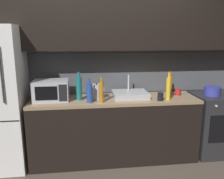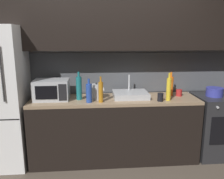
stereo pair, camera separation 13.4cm
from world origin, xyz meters
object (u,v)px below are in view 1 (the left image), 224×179
(oven_range, at_px, (213,124))
(wine_bottle_teal, at_px, (79,88))
(wine_bottle_orange, at_px, (169,85))
(mug_red, at_px, (178,92))
(mug_dark, at_px, (160,97))
(cooking_pot, at_px, (212,91))
(kettle, at_px, (97,92))
(wine_bottle_amber, at_px, (101,92))
(wine_bottle_blue, at_px, (90,93))
(microwave, at_px, (51,90))
(wine_bottle_yellow, at_px, (168,88))

(oven_range, height_order, wine_bottle_teal, wine_bottle_teal)
(wine_bottle_orange, bearing_deg, mug_red, -24.74)
(wine_bottle_orange, distance_m, mug_dark, 0.39)
(cooking_pot, bearing_deg, kettle, -179.76)
(cooking_pot, bearing_deg, wine_bottle_amber, -173.85)
(wine_bottle_blue, xyz_separation_m, wine_bottle_amber, (0.15, -0.01, 0.01))
(oven_range, relative_size, cooking_pot, 3.76)
(microwave, bearing_deg, wine_bottle_yellow, -6.49)
(wine_bottle_orange, height_order, mug_dark, wine_bottle_orange)
(microwave, height_order, wine_bottle_orange, wine_bottle_orange)
(mug_dark, bearing_deg, kettle, 167.22)
(microwave, distance_m, wine_bottle_teal, 0.37)
(kettle, bearing_deg, wine_bottle_yellow, -9.05)
(microwave, bearing_deg, mug_red, 1.16)
(microwave, relative_size, wine_bottle_yellow, 1.24)
(wine_bottle_teal, distance_m, mug_red, 1.42)
(microwave, relative_size, mug_red, 4.96)
(oven_range, relative_size, wine_bottle_amber, 2.67)
(wine_bottle_amber, bearing_deg, wine_bottle_blue, 177.81)
(wine_bottle_orange, height_order, wine_bottle_yellow, wine_bottle_yellow)
(oven_range, distance_m, cooking_pot, 0.51)
(wine_bottle_orange, xyz_separation_m, mug_red, (0.11, -0.05, -0.10))
(wine_bottle_orange, height_order, wine_bottle_blue, wine_bottle_orange)
(wine_bottle_yellow, bearing_deg, oven_range, 11.36)
(wine_bottle_yellow, xyz_separation_m, mug_dark, (-0.12, -0.04, -0.10))
(kettle, relative_size, cooking_pot, 0.95)
(oven_range, height_order, wine_bottle_amber, wine_bottle_amber)
(wine_bottle_amber, xyz_separation_m, mug_dark, (0.78, -0.02, -0.09))
(wine_bottle_teal, distance_m, wine_bottle_yellow, 1.20)
(wine_bottle_amber, distance_m, cooking_pot, 1.64)
(mug_red, height_order, mug_dark, mug_dark)
(oven_range, bearing_deg, wine_bottle_teal, -179.44)
(mug_dark, bearing_deg, wine_bottle_amber, 178.45)
(mug_red, bearing_deg, wine_bottle_teal, -176.95)
(wine_bottle_yellow, distance_m, mug_dark, 0.16)
(microwave, height_order, wine_bottle_amber, wine_bottle_amber)
(microwave, bearing_deg, oven_range, -0.48)
(wine_bottle_yellow, bearing_deg, cooking_pot, 12.36)
(microwave, relative_size, wine_bottle_teal, 1.21)
(kettle, height_order, wine_bottle_orange, wine_bottle_orange)
(oven_range, relative_size, microwave, 1.96)
(oven_range, height_order, wine_bottle_blue, wine_bottle_blue)
(microwave, xyz_separation_m, wine_bottle_blue, (0.50, -0.19, -0.01))
(wine_bottle_teal, bearing_deg, kettle, 3.37)
(oven_range, distance_m, wine_bottle_teal, 2.07)
(wine_bottle_orange, bearing_deg, mug_dark, -127.78)
(microwave, xyz_separation_m, wine_bottle_amber, (0.66, -0.19, 0.00))
(oven_range, distance_m, wine_bottle_blue, 1.93)
(wine_bottle_orange, distance_m, cooking_pot, 0.62)
(microwave, bearing_deg, wine_bottle_blue, -20.46)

